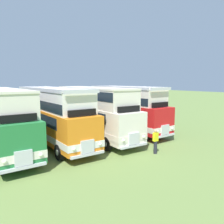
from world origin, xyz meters
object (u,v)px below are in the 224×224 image
bus_eighth_in_row (94,110)px  bus_sixth_in_row (2,118)px  bus_seventh_in_row (53,115)px  marshal_person (155,141)px  bus_ninth_in_row (126,108)px

bus_eighth_in_row → bus_sixth_in_row: bearing=-179.8°
bus_sixth_in_row → bus_eighth_in_row: size_ratio=0.99×
bus_seventh_in_row → marshal_person: 8.36m
bus_seventh_in_row → bus_eighth_in_row: 3.70m
bus_seventh_in_row → bus_ninth_in_row: bearing=0.2°
bus_eighth_in_row → bus_ninth_in_row: size_ratio=1.12×
bus_sixth_in_row → marshal_person: bus_sixth_in_row is taller
bus_sixth_in_row → marshal_person: bearing=-36.0°
bus_sixth_in_row → bus_seventh_in_row: size_ratio=0.97×
bus_seventh_in_row → marshal_person: size_ratio=6.53×
bus_seventh_in_row → bus_ninth_in_row: 7.38m
bus_eighth_in_row → marshal_person: (1.33, -6.35, -1.59)m
bus_eighth_in_row → bus_ninth_in_row: 3.69m
bus_sixth_in_row → marshal_person: 10.88m
bus_sixth_in_row → bus_ninth_in_row: (11.07, 0.21, -0.12)m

